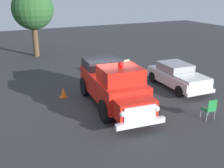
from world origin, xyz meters
TOP-DOWN VIEW (x-y plane):
  - ground_plane at (0.00, 0.00)m, footprint 60.00×60.00m
  - vintage_fire_truck at (-0.41, -0.21)m, footprint 6.11×2.74m
  - classic_hot_rod at (0.45, -4.98)m, footprint 4.42×2.05m
  - lawn_chair_near_truck at (3.85, -2.57)m, footprint 0.62×0.62m
  - lawn_chair_by_car at (-3.76, -3.56)m, footprint 0.54×0.55m
  - lawn_chair_spare at (4.28, -3.55)m, footprint 0.55×0.56m
  - spectator_seated at (3.72, -2.61)m, footprint 0.62×0.52m
  - oak_tree_left at (12.59, 1.26)m, footprint 3.55×3.55m
  - traffic_cone at (1.88, 1.82)m, footprint 0.40×0.40m

SIDE VIEW (x-z plane):
  - ground_plane at x=0.00m, z-range 0.00..0.00m
  - traffic_cone at x=1.88m, z-range -0.01..0.63m
  - lawn_chair_near_truck at x=3.85m, z-range 0.08..1.10m
  - lawn_chair_by_car at x=-3.76m, z-range 0.08..1.10m
  - lawn_chair_spare at x=4.28m, z-range 0.08..1.10m
  - spectator_seated at x=3.72m, z-range 0.05..1.34m
  - classic_hot_rod at x=0.45m, z-range 0.02..1.48m
  - vintage_fire_truck at x=-0.41m, z-range -0.10..2.49m
  - oak_tree_left at x=12.59m, z-range 1.14..7.04m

